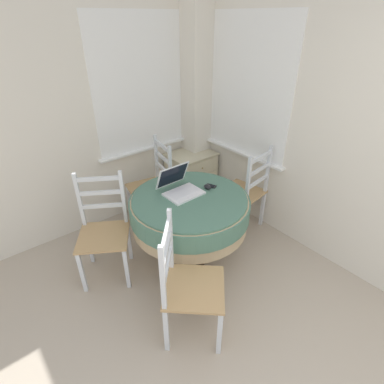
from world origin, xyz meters
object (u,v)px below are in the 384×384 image
(dining_chair_near_right_window, at_px, (245,192))
(dining_chair_left_flank, at_px, (104,231))
(laptop, at_px, (180,187))
(corner_cabinet, at_px, (191,176))
(dining_chair_near_back_window, at_px, (153,186))
(computer_mouse, at_px, (208,187))
(round_dining_table, at_px, (190,210))
(cell_phone, at_px, (211,186))
(dining_chair_camera_near, at_px, (188,285))

(dining_chair_near_right_window, relative_size, dining_chair_left_flank, 1.00)
(laptop, bearing_deg, corner_cabinet, 45.57)
(dining_chair_near_right_window, bearing_deg, dining_chair_near_back_window, 133.03)
(computer_mouse, distance_m, dining_chair_left_flank, 1.03)
(round_dining_table, height_order, dining_chair_left_flank, dining_chair_left_flank)
(dining_chair_near_right_window, bearing_deg, cell_phone, 179.76)
(computer_mouse, relative_size, cell_phone, 0.73)
(dining_chair_left_flank, bearing_deg, dining_chair_camera_near, -78.52)
(computer_mouse, distance_m, dining_chair_near_right_window, 0.63)
(laptop, relative_size, computer_mouse, 4.12)
(laptop, height_order, computer_mouse, laptop)
(dining_chair_camera_near, bearing_deg, cell_phone, 38.83)
(computer_mouse, distance_m, dining_chair_camera_near, 1.00)
(laptop, distance_m, dining_chair_near_back_window, 0.73)
(dining_chair_near_right_window, bearing_deg, computer_mouse, -178.82)
(dining_chair_near_right_window, bearing_deg, round_dining_table, -178.04)
(computer_mouse, distance_m, corner_cabinet, 1.13)
(cell_phone, distance_m, corner_cabinet, 1.09)
(dining_chair_near_right_window, bearing_deg, laptop, 172.51)
(dining_chair_near_right_window, height_order, corner_cabinet, dining_chair_near_right_window)
(round_dining_table, height_order, dining_chair_near_right_window, dining_chair_near_right_window)
(corner_cabinet, bearing_deg, cell_phone, -118.17)
(dining_chair_camera_near, relative_size, corner_cabinet, 1.55)
(corner_cabinet, bearing_deg, dining_chair_camera_near, -129.70)
(laptop, height_order, dining_chair_near_back_window, dining_chair_near_back_window)
(dining_chair_camera_near, xyz_separation_m, corner_cabinet, (1.27, 1.53, -0.15))
(computer_mouse, height_order, dining_chair_near_right_window, dining_chair_near_right_window)
(dining_chair_camera_near, relative_size, dining_chair_left_flank, 1.00)
(laptop, relative_size, dining_chair_camera_near, 0.35)
(cell_phone, bearing_deg, dining_chair_camera_near, -141.17)
(laptop, distance_m, cell_phone, 0.32)
(computer_mouse, bearing_deg, dining_chair_near_back_window, 100.25)
(laptop, bearing_deg, dining_chair_near_right_window, -7.49)
(cell_phone, relative_size, dining_chair_camera_near, 0.12)
(dining_chair_near_back_window, relative_size, dining_chair_left_flank, 1.00)
(dining_chair_camera_near, bearing_deg, computer_mouse, 40.25)
(dining_chair_near_right_window, bearing_deg, dining_chair_left_flank, 167.53)
(dining_chair_near_back_window, height_order, corner_cabinet, dining_chair_near_back_window)
(dining_chair_near_right_window, distance_m, corner_cabinet, 0.91)
(dining_chair_near_right_window, bearing_deg, dining_chair_camera_near, -154.05)
(cell_phone, bearing_deg, dining_chair_near_back_window, 104.44)
(dining_chair_near_right_window, distance_m, dining_chair_camera_near, 1.45)
(dining_chair_near_right_window, height_order, dining_chair_left_flank, same)
(laptop, bearing_deg, dining_chair_camera_near, -123.86)
(dining_chair_camera_near, distance_m, corner_cabinet, 1.99)
(corner_cabinet, bearing_deg, round_dining_table, -129.64)
(cell_phone, relative_size, corner_cabinet, 0.18)
(dining_chair_camera_near, xyz_separation_m, dining_chair_left_flank, (-0.20, 0.97, 0.00))
(dining_chair_near_back_window, distance_m, dining_chair_left_flank, 0.90)
(computer_mouse, relative_size, corner_cabinet, 0.13)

